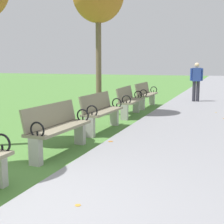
{
  "coord_description": "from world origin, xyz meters",
  "views": [
    {
      "loc": [
        2.36,
        -2.75,
        1.63
      ],
      "look_at": [
        -0.05,
        3.91,
        0.55
      ],
      "focal_mm": 51.65,
      "sensor_mm": 36.0,
      "label": 1
    }
  ],
  "objects_px": {
    "park_bench_5": "(146,94)",
    "pedestrian_walking": "(196,80)",
    "park_bench_4": "(129,100)",
    "park_bench_2": "(57,127)",
    "park_bench_3": "(101,111)"
  },
  "relations": [
    {
      "from": "park_bench_2",
      "to": "park_bench_4",
      "type": "distance_m",
      "value": 4.44
    },
    {
      "from": "park_bench_3",
      "to": "park_bench_4",
      "type": "xyz_separation_m",
      "value": [
        0.0,
        2.32,
        0.0
      ]
    },
    {
      "from": "park_bench_4",
      "to": "park_bench_5",
      "type": "relative_size",
      "value": 1.01
    },
    {
      "from": "park_bench_3",
      "to": "park_bench_4",
      "type": "relative_size",
      "value": 1.0
    },
    {
      "from": "park_bench_3",
      "to": "pedestrian_walking",
      "type": "xyz_separation_m",
      "value": [
        1.58,
        6.8,
        0.44
      ]
    },
    {
      "from": "park_bench_5",
      "to": "pedestrian_walking",
      "type": "relative_size",
      "value": 0.99
    },
    {
      "from": "park_bench_3",
      "to": "park_bench_5",
      "type": "height_order",
      "value": "same"
    },
    {
      "from": "park_bench_4",
      "to": "park_bench_5",
      "type": "height_order",
      "value": "same"
    },
    {
      "from": "park_bench_5",
      "to": "park_bench_3",
      "type": "bearing_deg",
      "value": -90.0
    },
    {
      "from": "park_bench_4",
      "to": "park_bench_2",
      "type": "bearing_deg",
      "value": -90.0
    },
    {
      "from": "park_bench_2",
      "to": "park_bench_3",
      "type": "height_order",
      "value": "same"
    },
    {
      "from": "park_bench_4",
      "to": "park_bench_5",
      "type": "bearing_deg",
      "value": 90.0
    },
    {
      "from": "pedestrian_walking",
      "to": "park_bench_5",
      "type": "bearing_deg",
      "value": -123.67
    },
    {
      "from": "park_bench_2",
      "to": "pedestrian_walking",
      "type": "xyz_separation_m",
      "value": [
        1.58,
        8.92,
        0.44
      ]
    },
    {
      "from": "park_bench_2",
      "to": "park_bench_5",
      "type": "distance_m",
      "value": 6.55
    }
  ]
}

